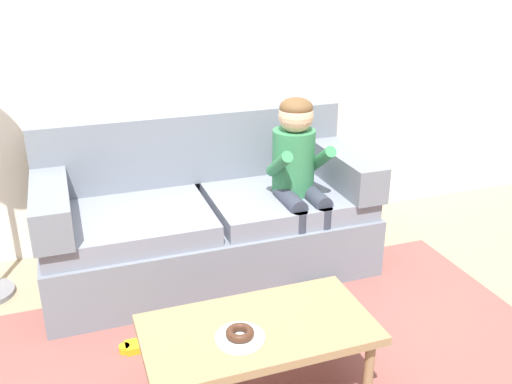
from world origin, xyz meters
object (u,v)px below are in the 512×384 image
object	(u,v)px
person_child	(298,170)
toy_controller	(141,346)
donut	(240,333)
coffee_table	(258,334)
couch	(206,218)

from	to	relation	value
person_child	toy_controller	world-z (taller)	person_child
person_child	donut	size ratio (longest dim) A/B	9.18
coffee_table	person_child	world-z (taller)	person_child
couch	person_child	world-z (taller)	person_child
coffee_table	person_child	size ratio (longest dim) A/B	0.91
person_child	toy_controller	distance (m)	1.35
couch	donut	xyz separation A→B (m)	(-0.19, -1.29, 0.07)
toy_controller	couch	bearing A→B (deg)	64.74
donut	toy_controller	xyz separation A→B (m)	(-0.35, 0.57, -0.39)
coffee_table	donut	distance (m)	0.14
couch	donut	world-z (taller)	couch
person_child	donut	world-z (taller)	person_child
donut	couch	bearing A→B (deg)	81.50
donut	person_child	bearing A→B (deg)	56.20
person_child	toy_controller	xyz separation A→B (m)	(-1.07, -0.51, -0.65)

